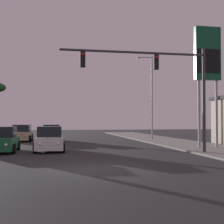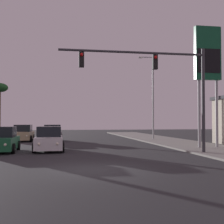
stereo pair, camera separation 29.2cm
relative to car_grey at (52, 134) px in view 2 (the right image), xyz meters
The scene contains 10 objects.
ground_plane 19.40m from the car_grey, 84.40° to the right, with size 120.00×120.00×0.00m, color #28282B.
sidewalk_right 14.72m from the car_grey, 39.21° to the right, with size 5.00×60.00×0.12m.
car_grey is the anchor object (origin of this frame).
car_white 10.53m from the car_grey, 90.15° to the right, with size 2.04×4.31×1.68m.
car_tan 3.00m from the car_grey, 169.27° to the left, with size 2.04×4.34×1.68m.
car_green 11.16m from the car_grey, 106.19° to the right, with size 2.04×4.32×1.68m.
traffic_light_mast 16.33m from the car_grey, 64.33° to the right, with size 9.10×0.36×6.50m.
street_lamp 11.43m from the car_grey, ahead, with size 1.74×0.24×9.00m.
gas_station_sign 16.96m from the car_grey, 43.44° to the right, with size 2.00×0.42×9.00m.
palm_tree_far 17.64m from the car_grey, 118.05° to the left, with size 2.40×2.40×7.58m.
Camera 2 is at (-1.30, -13.21, 2.06)m, focal length 50.00 mm.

